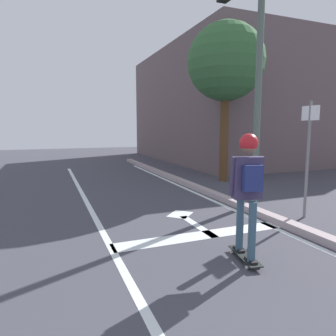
# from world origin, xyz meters

# --- Properties ---
(lane_line_center) EXTENTS (0.12, 20.00, 0.01)m
(lane_line_center) POSITION_xyz_m (-0.33, 6.00, 0.00)
(lane_line_center) COLOR silver
(lane_line_center) RESTS_ON ground
(lane_line_curbside) EXTENTS (0.12, 20.00, 0.01)m
(lane_line_curbside) POSITION_xyz_m (2.80, 6.00, 0.00)
(lane_line_curbside) COLOR silver
(lane_line_curbside) RESTS_ON ground
(stop_bar) EXTENTS (3.28, 0.40, 0.01)m
(stop_bar) POSITION_xyz_m (1.31, 5.93, 0.00)
(stop_bar) COLOR silver
(stop_bar) RESTS_ON ground
(lane_arrow_stem) EXTENTS (0.16, 1.40, 0.01)m
(lane_arrow_stem) POSITION_xyz_m (1.47, 6.42, 0.00)
(lane_arrow_stem) COLOR silver
(lane_arrow_stem) RESTS_ON ground
(lane_arrow_head) EXTENTS (0.71, 0.71, 0.01)m
(lane_arrow_head) POSITION_xyz_m (1.47, 7.27, 0.00)
(lane_arrow_head) COLOR silver
(lane_arrow_head) RESTS_ON ground
(curb_strip) EXTENTS (0.24, 24.00, 0.14)m
(curb_strip) POSITION_xyz_m (3.05, 6.00, 0.07)
(curb_strip) COLOR #A49395
(curb_strip) RESTS_ON ground
(skateboard) EXTENTS (0.34, 0.80, 0.08)m
(skateboard) POSITION_xyz_m (1.40, 4.78, 0.07)
(skateboard) COLOR black
(skateboard) RESTS_ON ground
(skater) EXTENTS (0.48, 0.64, 1.77)m
(skater) POSITION_xyz_m (1.39, 4.76, 1.22)
(skater) COLOR #38566A
(skater) RESTS_ON skateboard
(traffic_signal_mast) EXTENTS (4.09, 0.34, 5.66)m
(traffic_signal_mast) POSITION_xyz_m (2.45, 7.43, 4.13)
(traffic_signal_mast) COLOR #516157
(traffic_signal_mast) RESTS_ON ground
(street_sign_post) EXTENTS (0.06, 0.44, 2.47)m
(street_sign_post) POSITION_xyz_m (3.88, 6.10, 1.60)
(street_sign_post) COLOR slate
(street_sign_post) RESTS_ON ground
(roadside_tree) EXTENTS (2.67, 2.67, 5.50)m
(roadside_tree) POSITION_xyz_m (4.65, 10.60, 4.12)
(roadside_tree) COLOR #54391F
(roadside_tree) RESTS_ON ground
(building_block) EXTENTS (9.39, 11.63, 6.26)m
(building_block) POSITION_xyz_m (9.64, 17.13, 3.13)
(building_block) COLOR #665356
(building_block) RESTS_ON ground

